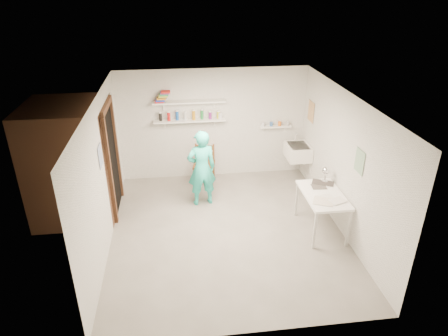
{
  "coord_description": "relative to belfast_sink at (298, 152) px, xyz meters",
  "views": [
    {
      "loc": [
        -0.79,
        -5.81,
        4.1
      ],
      "look_at": [
        0.0,
        0.4,
        1.05
      ],
      "focal_mm": 32.0,
      "sensor_mm": 36.0,
      "label": 1
    }
  ],
  "objects": [
    {
      "name": "papers",
      "position": [
        -0.11,
        -1.86,
        0.04
      ],
      "size": [
        0.3,
        0.22,
        0.02
      ],
      "color": "silver",
      "rests_on": "work_table"
    },
    {
      "name": "corridor_box",
      "position": [
        -4.45,
        -0.65,
        0.35
      ],
      "size": [
        1.4,
        1.5,
        2.1
      ],
      "primitive_type": "cube",
      "color": "brown",
      "rests_on": "ground"
    },
    {
      "name": "wall_back",
      "position": [
        -1.75,
        0.56,
        0.5
      ],
      "size": [
        4.0,
        0.02,
        2.4
      ],
      "primitive_type": "cube",
      "color": "silver",
      "rests_on": "ground"
    },
    {
      "name": "desk_lamp",
      "position": [
        0.07,
        -1.42,
        0.25
      ],
      "size": [
        0.14,
        0.14,
        0.14
      ],
      "primitive_type": "sphere",
      "color": "white",
      "rests_on": "work_table"
    },
    {
      "name": "doorway_recess",
      "position": [
        -3.74,
        -0.65,
        0.3
      ],
      "size": [
        0.02,
        0.9,
        2.0
      ],
      "primitive_type": "cube",
      "color": "black",
      "rests_on": "wall_left"
    },
    {
      "name": "door_jamb_far",
      "position": [
        -3.72,
        -0.15,
        0.3
      ],
      "size": [
        0.06,
        0.1,
        2.0
      ],
      "primitive_type": "cube",
      "color": "brown",
      "rests_on": "ground"
    },
    {
      "name": "ceiling",
      "position": [
        -1.75,
        -1.7,
        1.71
      ],
      "size": [
        4.0,
        4.5,
        0.02
      ],
      "primitive_type": "cube",
      "color": "silver",
      "rests_on": "wall_back"
    },
    {
      "name": "wooden_chair",
      "position": [
        -2.0,
        0.09,
        -0.23
      ],
      "size": [
        0.51,
        0.5,
        0.94
      ],
      "primitive_type": "cube",
      "rotation": [
        0.0,
        0.0,
        -0.2
      ],
      "color": "brown",
      "rests_on": "ground"
    },
    {
      "name": "floor",
      "position": [
        -1.75,
        -1.7,
        -0.71
      ],
      "size": [
        4.0,
        4.5,
        0.02
      ],
      "primitive_type": "cube",
      "color": "slate",
      "rests_on": "ground"
    },
    {
      "name": "shelf_lower",
      "position": [
        -2.25,
        0.43,
        0.65
      ],
      "size": [
        1.5,
        0.22,
        0.03
      ],
      "primitive_type": "cube",
      "color": "white",
      "rests_on": "wall_back"
    },
    {
      "name": "belfast_sink",
      "position": [
        0.0,
        0.0,
        0.0
      ],
      "size": [
        0.48,
        0.6,
        0.3
      ],
      "primitive_type": "cube",
      "color": "white",
      "rests_on": "wall_right"
    },
    {
      "name": "man",
      "position": [
        -2.1,
        -0.68,
        0.06
      ],
      "size": [
        0.61,
        0.45,
        1.53
      ],
      "primitive_type": "imported",
      "rotation": [
        0.0,
        0.0,
        3.31
      ],
      "color": "#2AD5BF",
      "rests_on": "ground"
    },
    {
      "name": "wall_front",
      "position": [
        -1.75,
        -3.96,
        0.5
      ],
      "size": [
        4.0,
        0.02,
        2.4
      ],
      "primitive_type": "cube",
      "color": "silver",
      "rests_on": "ground"
    },
    {
      "name": "door_jamb_near",
      "position": [
        -3.72,
        -1.15,
        0.3
      ],
      "size": [
        0.06,
        0.1,
        2.0
      ],
      "primitive_type": "cube",
      "color": "brown",
      "rests_on": "ground"
    },
    {
      "name": "wall_right",
      "position": [
        0.26,
        -1.7,
        0.5
      ],
      "size": [
        0.02,
        4.5,
        2.4
      ],
      "primitive_type": "cube",
      "color": "silver",
      "rests_on": "ground"
    },
    {
      "name": "spray_cans",
      "position": [
        -2.25,
        0.43,
        0.75
      ],
      "size": [
        1.29,
        0.06,
        0.17
      ],
      "color": "black",
      "rests_on": "shelf_lower"
    },
    {
      "name": "wall_clock",
      "position": [
        -2.06,
        -0.46,
        0.32
      ],
      "size": [
        0.28,
        0.08,
        0.27
      ],
      "primitive_type": "cylinder",
      "rotation": [
        1.57,
        0.0,
        0.17
      ],
      "color": "#C7BA88",
      "rests_on": "man"
    },
    {
      "name": "work_table",
      "position": [
        -0.11,
        -1.86,
        -0.34
      ],
      "size": [
        0.66,
        1.09,
        0.73
      ],
      "primitive_type": "cube",
      "color": "white",
      "rests_on": "ground"
    },
    {
      "name": "door_lintel",
      "position": [
        -3.72,
        -0.65,
        1.35
      ],
      "size": [
        0.06,
        1.05,
        0.1
      ],
      "primitive_type": "cube",
      "color": "brown",
      "rests_on": "wall_left"
    },
    {
      "name": "poster_right_b",
      "position": [
        0.24,
        -2.25,
        0.8
      ],
      "size": [
        0.01,
        0.3,
        0.38
      ],
      "primitive_type": "cube",
      "color": "#3F724C",
      "rests_on": "wall_right"
    },
    {
      "name": "ledge_shelf",
      "position": [
        -0.4,
        0.47,
        0.42
      ],
      "size": [
        0.7,
        0.14,
        0.03
      ],
      "primitive_type": "cube",
      "color": "white",
      "rests_on": "wall_back"
    },
    {
      "name": "poster_left",
      "position": [
        -3.74,
        -1.65,
        0.85
      ],
      "size": [
        0.01,
        0.28,
        0.36
      ],
      "primitive_type": "cube",
      "color": "#334C7F",
      "rests_on": "wall_left"
    },
    {
      "name": "ledge_pots",
      "position": [
        -0.4,
        0.47,
        0.48
      ],
      "size": [
        0.48,
        0.07,
        0.09
      ],
      "color": "silver",
      "rests_on": "ledge_shelf"
    },
    {
      "name": "poster_right_a",
      "position": [
        0.24,
        0.1,
        0.85
      ],
      "size": [
        0.01,
        0.34,
        0.42
      ],
      "primitive_type": "cube",
      "color": "#995933",
      "rests_on": "wall_right"
    },
    {
      "name": "wall_left",
      "position": [
        -3.76,
        -1.7,
        0.5
      ],
      "size": [
        0.02,
        4.5,
        2.4
      ],
      "primitive_type": "cube",
      "color": "silver",
      "rests_on": "ground"
    },
    {
      "name": "shelf_upper",
      "position": [
        -2.25,
        0.43,
        1.05
      ],
      "size": [
        1.5,
        0.22,
        0.03
      ],
      "primitive_type": "cube",
      "color": "white",
      "rests_on": "wall_back"
    },
    {
      "name": "book_stack",
      "position": [
        -2.78,
        0.43,
        1.18
      ],
      "size": [
        0.32,
        0.14,
        0.22
      ],
      "color": "red",
      "rests_on": "shelf_upper"
    }
  ]
}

